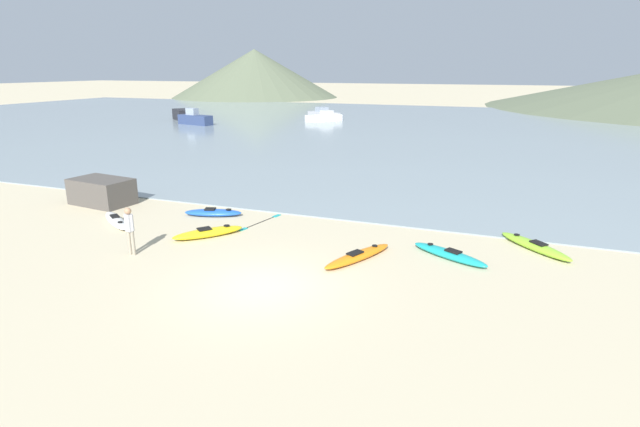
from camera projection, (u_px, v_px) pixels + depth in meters
ground_plane at (261, 286)px, 15.43m from camera, size 400.00×400.00×0.00m
bay_water at (445, 130)px, 53.41m from camera, size 160.00×70.00×0.06m
far_hill_left at (255, 73)px, 112.35m from camera, size 37.19×37.19×10.48m
kayak_on_sand_0 at (449, 254)px, 17.66m from camera, size 2.97×1.98×0.34m
kayak_on_sand_1 at (358, 256)px, 17.55m from camera, size 1.90×3.29×0.32m
kayak_on_sand_2 at (116, 220)px, 21.62m from camera, size 2.84×2.24×0.32m
kayak_on_sand_3 at (213, 213)px, 22.71m from camera, size 2.70×1.52×0.36m
kayak_on_sand_4 at (208, 233)px, 19.94m from camera, size 2.36×2.67×0.37m
kayak_on_sand_5 at (535, 246)px, 18.49m from camera, size 2.77×2.82×0.35m
person_near_foreground at (130, 228)px, 17.78m from camera, size 0.36×0.24×1.76m
moored_boat_0 at (324, 115)px, 65.32m from camera, size 4.99×4.43×1.47m
moored_boat_2 at (195, 119)px, 58.51m from camera, size 4.69×2.32×1.88m
moored_boat_3 at (324, 117)px, 62.45m from camera, size 4.09×4.70×1.29m
moored_boat_4 at (183, 115)px, 63.85m from camera, size 4.08×3.86×1.32m
loose_paddle at (261, 222)px, 21.77m from camera, size 0.71×2.76×0.03m
shoreline_rock at (102, 191)px, 24.59m from camera, size 3.18×2.14×1.27m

